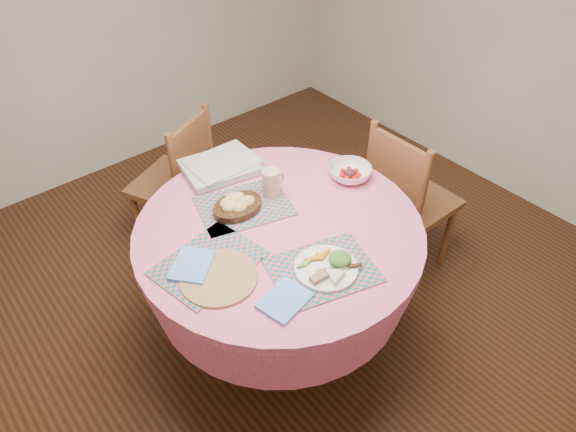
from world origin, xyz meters
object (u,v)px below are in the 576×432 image
dinner_plate (329,266)px  bread_bowl (237,204)px  latte_mug (271,183)px  dining_table (279,258)px  chair_right (406,198)px  fruit_bowl (350,173)px  wicker_trivet (219,277)px  chair_back (178,179)px

dinner_plate → bread_bowl: (-0.06, 0.52, 0.02)m
dinner_plate → latte_mug: (0.13, 0.51, 0.05)m
dinner_plate → latte_mug: 0.53m
dining_table → dinner_plate: dinner_plate is taller
dining_table → bread_bowl: size_ratio=5.39×
chair_right → latte_mug: bearing=74.8°
latte_mug → fruit_bowl: (0.37, -0.14, -0.04)m
chair_right → fruit_bowl: chair_right is taller
dining_table → latte_mug: 0.34m
chair_right → dining_table: bearing=88.9°
dining_table → bread_bowl: bearing=111.4°
dinner_plate → wicker_trivet: bearing=145.9°
dining_table → latte_mug: (0.11, 0.19, 0.27)m
chair_right → fruit_bowl: bearing=79.4°
fruit_bowl → dining_table: bearing=-173.7°
chair_right → bread_bowl: 1.02m
chair_back → bread_bowl: (-0.09, -0.74, 0.32)m
bread_bowl → latte_mug: size_ratio=1.77×
wicker_trivet → latte_mug: (0.48, 0.27, 0.06)m
chair_back → bread_bowl: 0.81m
bread_bowl → latte_mug: latte_mug is taller
chair_right → fruit_bowl: 0.50m
wicker_trivet → bread_bowl: (0.29, 0.28, 0.03)m
bread_bowl → wicker_trivet: bearing=-135.6°
dining_table → dinner_plate: bearing=-92.7°
dining_table → fruit_bowl: (0.48, 0.05, 0.23)m
latte_mug → fruit_bowl: size_ratio=0.49×
latte_mug → fruit_bowl: bearing=-20.2°
bread_bowl → fruit_bowl: bread_bowl is taller
dining_table → bread_bowl: 0.31m
wicker_trivet → dinner_plate: dinner_plate is taller
chair_back → latte_mug: (0.10, -0.75, 0.36)m
bread_bowl → latte_mug: (0.19, -0.01, 0.03)m
dining_table → dinner_plate: size_ratio=5.01×
dinner_plate → latte_mug: bearing=76.2°
chair_back → fruit_bowl: (0.46, -0.88, 0.32)m
dining_table → wicker_trivet: bearing=-166.9°
latte_mug → fruit_bowl: latte_mug is taller
chair_back → latte_mug: size_ratio=6.84×
dinner_plate → chair_back: bearing=88.7°
dining_table → dinner_plate: (-0.02, -0.32, 0.22)m
latte_mug → fruit_bowl: 0.39m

